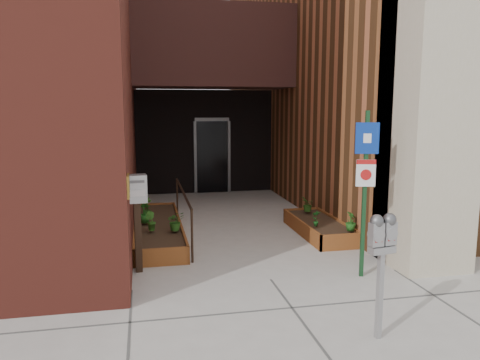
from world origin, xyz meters
TOP-DOWN VIEW (x-y plane):
  - ground at (0.00, 0.00)m, footprint 80.00×80.00m
  - architecture at (-0.18, 6.89)m, footprint 20.00×14.60m
  - planter_left at (-1.55, 2.70)m, footprint 0.90×3.60m
  - planter_right at (1.60, 2.20)m, footprint 0.80×2.20m
  - handrail at (-1.05, 2.65)m, footprint 0.04×3.34m
  - parking_meter at (0.69, -1.93)m, footprint 0.32×0.17m
  - sign_post at (1.37, -0.14)m, footprint 0.33×0.12m
  - payment_dropbox at (-1.90, 0.75)m, footprint 0.32×0.26m
  - shrub_left_a at (-1.25, 1.95)m, footprint 0.38×0.38m
  - shrub_left_b at (-1.69, 2.04)m, footprint 0.27×0.27m
  - shrub_left_c at (-1.80, 2.66)m, footprint 0.27×0.27m
  - shrub_left_d at (-1.74, 3.30)m, footprint 0.27×0.27m
  - shrub_right_a at (1.85, 1.30)m, footprint 0.27×0.27m
  - shrub_right_b at (1.35, 1.72)m, footprint 0.17×0.17m
  - shrub_right_c at (1.62, 2.91)m, footprint 0.35×0.35m

SIDE VIEW (x-z plane):
  - ground at x=0.00m, z-range 0.00..0.00m
  - planter_left at x=-1.55m, z-range -0.02..0.28m
  - planter_right at x=1.60m, z-range -0.02..0.28m
  - shrub_right_b at x=1.35m, z-range 0.30..0.60m
  - shrub_right_c at x=1.62m, z-range 0.30..0.62m
  - shrub_right_a at x=1.85m, z-range 0.30..0.64m
  - shrub_left_b at x=-1.69m, z-range 0.30..0.65m
  - shrub_left_a at x=-1.25m, z-range 0.30..0.65m
  - shrub_left_d at x=-1.74m, z-range 0.30..0.67m
  - shrub_left_c at x=-1.80m, z-range 0.30..0.69m
  - handrail at x=-1.05m, z-range 0.30..1.20m
  - parking_meter at x=0.69m, z-range 0.38..1.78m
  - payment_dropbox at x=-1.90m, z-range 0.33..1.85m
  - sign_post at x=1.37m, z-range 0.28..2.75m
  - architecture at x=-0.18m, z-range -0.02..9.98m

